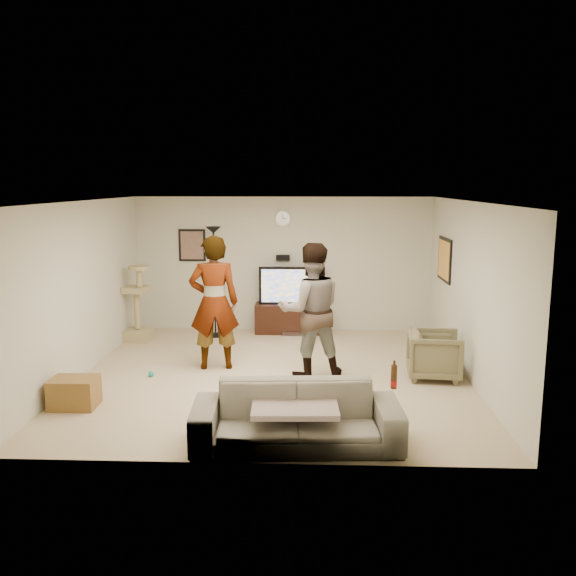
{
  "coord_description": "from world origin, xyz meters",
  "views": [
    {
      "loc": [
        0.54,
        -8.24,
        2.75
      ],
      "look_at": [
        0.2,
        0.2,
        1.25
      ],
      "focal_mm": 37.07,
      "sensor_mm": 36.0,
      "label": 1
    }
  ],
  "objects_px": {
    "beer_bottle": "(394,377)",
    "tv_stand": "(291,318)",
    "cat_tree": "(137,303)",
    "person_right": "(311,310)",
    "tv": "(291,286)",
    "floor_lamp": "(214,282)",
    "side_table": "(74,393)",
    "armchair": "(434,355)",
    "person_left": "(214,303)",
    "sofa": "(297,416)"
  },
  "relations": [
    {
      "from": "side_table",
      "to": "person_left",
      "type": "bearing_deg",
      "value": 47.96
    },
    {
      "from": "person_left",
      "to": "sofa",
      "type": "distance_m",
      "value": 3.0
    },
    {
      "from": "cat_tree",
      "to": "sofa",
      "type": "bearing_deg",
      "value": -54.84
    },
    {
      "from": "side_table",
      "to": "armchair",
      "type": "bearing_deg",
      "value": 15.66
    },
    {
      "from": "person_right",
      "to": "beer_bottle",
      "type": "xyz_separation_m",
      "value": [
        0.87,
        -2.3,
        -0.2
      ]
    },
    {
      "from": "tv_stand",
      "to": "beer_bottle",
      "type": "distance_m",
      "value": 4.99
    },
    {
      "from": "floor_lamp",
      "to": "tv_stand",
      "type": "bearing_deg",
      "value": 12.67
    },
    {
      "from": "tv",
      "to": "cat_tree",
      "type": "xyz_separation_m",
      "value": [
        -2.68,
        -0.66,
        -0.21
      ]
    },
    {
      "from": "sofa",
      "to": "beer_bottle",
      "type": "distance_m",
      "value": 1.1
    },
    {
      "from": "tv",
      "to": "armchair",
      "type": "bearing_deg",
      "value": -49.68
    },
    {
      "from": "tv_stand",
      "to": "person_right",
      "type": "relative_size",
      "value": 0.68
    },
    {
      "from": "cat_tree",
      "to": "person_left",
      "type": "bearing_deg",
      "value": -43.02
    },
    {
      "from": "floor_lamp",
      "to": "person_left",
      "type": "xyz_separation_m",
      "value": [
        0.3,
        -1.87,
        0.01
      ]
    },
    {
      "from": "person_right",
      "to": "cat_tree",
      "type": "bearing_deg",
      "value": -41.45
    },
    {
      "from": "tv_stand",
      "to": "armchair",
      "type": "xyz_separation_m",
      "value": [
        2.14,
        -2.52,
        0.07
      ]
    },
    {
      "from": "cat_tree",
      "to": "person_right",
      "type": "xyz_separation_m",
      "value": [
        3.06,
        -1.84,
        0.29
      ]
    },
    {
      "from": "tv",
      "to": "side_table",
      "type": "xyz_separation_m",
      "value": [
        -2.55,
        -3.84,
        -0.7
      ]
    },
    {
      "from": "armchair",
      "to": "sofa",
      "type": "bearing_deg",
      "value": 145.78
    },
    {
      "from": "floor_lamp",
      "to": "beer_bottle",
      "type": "distance_m",
      "value": 5.2
    },
    {
      "from": "cat_tree",
      "to": "side_table",
      "type": "distance_m",
      "value": 3.21
    },
    {
      "from": "floor_lamp",
      "to": "sofa",
      "type": "bearing_deg",
      "value": -70.5
    },
    {
      "from": "floor_lamp",
      "to": "person_right",
      "type": "relative_size",
      "value": 1.03
    },
    {
      "from": "tv",
      "to": "floor_lamp",
      "type": "distance_m",
      "value": 1.4
    },
    {
      "from": "tv",
      "to": "person_right",
      "type": "bearing_deg",
      "value": -81.42
    },
    {
      "from": "sofa",
      "to": "beer_bottle",
      "type": "xyz_separation_m",
      "value": [
        1.01,
        0.0,
        0.45
      ]
    },
    {
      "from": "floor_lamp",
      "to": "tv",
      "type": "bearing_deg",
      "value": 12.67
    },
    {
      "from": "person_left",
      "to": "sofa",
      "type": "relative_size",
      "value": 0.91
    },
    {
      "from": "person_right",
      "to": "sofa",
      "type": "distance_m",
      "value": 2.39
    },
    {
      "from": "floor_lamp",
      "to": "armchair",
      "type": "height_order",
      "value": "floor_lamp"
    },
    {
      "from": "floor_lamp",
      "to": "person_right",
      "type": "xyz_separation_m",
      "value": [
        1.74,
        -2.2,
        -0.03
      ]
    },
    {
      "from": "tv_stand",
      "to": "person_right",
      "type": "bearing_deg",
      "value": -81.42
    },
    {
      "from": "tv",
      "to": "floor_lamp",
      "type": "relative_size",
      "value": 0.59
    },
    {
      "from": "tv",
      "to": "person_left",
      "type": "height_order",
      "value": "person_left"
    },
    {
      "from": "person_left",
      "to": "sofa",
      "type": "xyz_separation_m",
      "value": [
        1.29,
        -2.63,
        -0.68
      ]
    },
    {
      "from": "cat_tree",
      "to": "armchair",
      "type": "xyz_separation_m",
      "value": [
        4.82,
        -1.86,
        -0.34
      ]
    },
    {
      "from": "cat_tree",
      "to": "beer_bottle",
      "type": "bearing_deg",
      "value": -46.52
    },
    {
      "from": "tv_stand",
      "to": "tv",
      "type": "height_order",
      "value": "tv"
    },
    {
      "from": "tv_stand",
      "to": "tv",
      "type": "bearing_deg",
      "value": 0.0
    },
    {
      "from": "beer_bottle",
      "to": "tv_stand",
      "type": "bearing_deg",
      "value": 104.53
    },
    {
      "from": "person_right",
      "to": "beer_bottle",
      "type": "height_order",
      "value": "person_right"
    },
    {
      "from": "tv",
      "to": "person_right",
      "type": "height_order",
      "value": "person_right"
    },
    {
      "from": "tv_stand",
      "to": "person_left",
      "type": "distance_m",
      "value": 2.53
    },
    {
      "from": "cat_tree",
      "to": "armchair",
      "type": "bearing_deg",
      "value": -21.06
    },
    {
      "from": "person_left",
      "to": "sofa",
      "type": "bearing_deg",
      "value": 106.79
    },
    {
      "from": "sofa",
      "to": "person_left",
      "type": "bearing_deg",
      "value": 112.67
    },
    {
      "from": "tv",
      "to": "sofa",
      "type": "distance_m",
      "value": 4.84
    },
    {
      "from": "person_right",
      "to": "tv_stand",
      "type": "bearing_deg",
      "value": -91.87
    },
    {
      "from": "floor_lamp",
      "to": "armchair",
      "type": "distance_m",
      "value": 4.19
    },
    {
      "from": "person_right",
      "to": "side_table",
      "type": "height_order",
      "value": "person_right"
    },
    {
      "from": "beer_bottle",
      "to": "side_table",
      "type": "xyz_separation_m",
      "value": [
        -3.8,
        0.97,
        -0.58
      ]
    }
  ]
}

